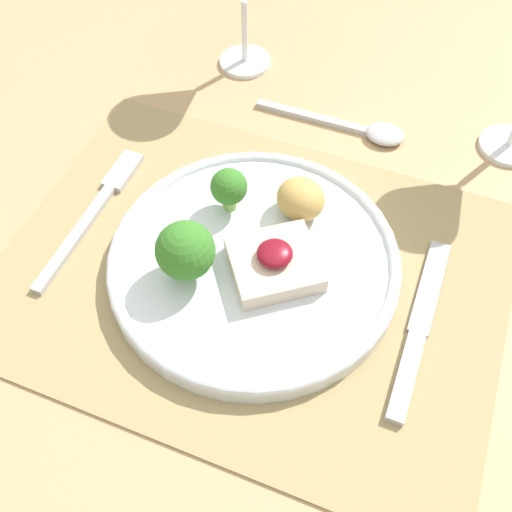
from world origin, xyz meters
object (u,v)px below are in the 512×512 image
object	(u,v)px
fork	(97,207)
knife	(416,337)
spoon	(363,129)
dinner_plate	(254,257)

from	to	relation	value
fork	knife	bearing A→B (deg)	-2.38
knife	spoon	world-z (taller)	spoon
fork	dinner_plate	bearing A→B (deg)	-0.31
dinner_plate	spoon	distance (m)	0.24
fork	spoon	world-z (taller)	spoon
knife	spoon	xyz separation A→B (m)	(-0.12, 0.25, -0.00)
dinner_plate	fork	world-z (taller)	dinner_plate
dinner_plate	spoon	bearing A→B (deg)	78.24
dinner_plate	fork	bearing A→B (deg)	177.28
dinner_plate	knife	world-z (taller)	dinner_plate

